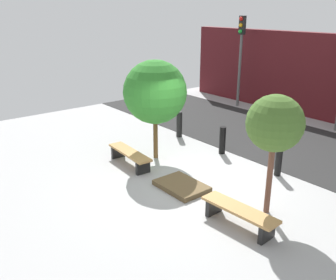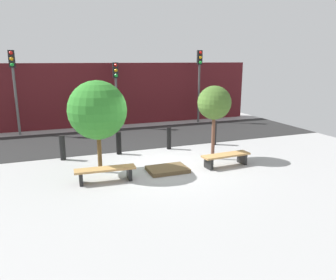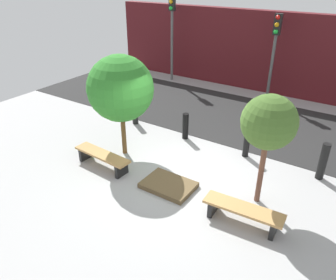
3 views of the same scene
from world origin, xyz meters
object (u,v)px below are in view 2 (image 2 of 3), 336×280
(bench_left, at_px, (105,172))
(bollard_far_left, at_px, (62,148))
(bench_right, at_px, (226,157))
(tree_behind_left_bench, at_px, (97,110))
(traffic_light_mid_west, at_px, (116,83))
(planter_bed, at_px, (167,169))
(bollard_center, at_px, (169,138))
(bollard_right, at_px, (214,133))
(traffic_light_mid_east, at_px, (199,74))
(tree_behind_right_bench, at_px, (214,103))
(bollard_left, at_px, (119,143))
(traffic_light_west, at_px, (14,78))

(bench_left, distance_m, bollard_far_left, 2.93)
(bench_right, bearing_deg, tree_behind_left_bench, 163.81)
(traffic_light_mid_west, bearing_deg, planter_bed, -90.00)
(tree_behind_left_bench, height_order, bollard_center, tree_behind_left_bench)
(bollard_right, distance_m, traffic_light_mid_east, 5.70)
(tree_behind_right_bench, distance_m, traffic_light_mid_east, 7.32)
(bollard_left, bearing_deg, bench_left, -110.39)
(traffic_light_west, bearing_deg, bollard_center, -40.51)
(bench_left, relative_size, traffic_light_west, 0.46)
(planter_bed, bearing_deg, traffic_light_mid_west, 90.00)
(tree_behind_right_bench, height_order, bollard_left, tree_behind_right_bench)
(bollard_center, xyz_separation_m, traffic_light_mid_east, (3.74, 4.95, 2.31))
(bollard_left, relative_size, traffic_light_mid_east, 0.21)
(planter_bed, bearing_deg, traffic_light_mid_east, 57.50)
(bench_left, relative_size, bollard_right, 1.77)
(tree_behind_left_bench, distance_m, traffic_light_west, 7.32)
(tree_behind_left_bench, bearing_deg, tree_behind_right_bench, 0.00)
(bollard_far_left, xyz_separation_m, bollard_center, (4.11, 0.00, 0.00))
(bollard_right, height_order, traffic_light_west, traffic_light_west)
(bollard_right, bearing_deg, bollard_center, 180.00)
(planter_bed, relative_size, tree_behind_left_bench, 0.43)
(bench_right, height_order, planter_bed, bench_right)
(bench_left, relative_size, tree_behind_left_bench, 0.62)
(tree_behind_right_bench, bearing_deg, traffic_light_mid_west, 106.82)
(bollard_left, relative_size, bollard_right, 0.84)
(bollard_far_left, bearing_deg, bollard_right, 0.00)
(bollard_far_left, height_order, bollard_right, bollard_right)
(bench_left, xyz_separation_m, traffic_light_mid_east, (6.81, 7.68, 2.46))
(bollard_far_left, relative_size, traffic_light_west, 0.23)
(planter_bed, height_order, traffic_light_mid_east, traffic_light_mid_east)
(traffic_light_mid_east, bearing_deg, bollard_left, -139.49)
(bench_right, distance_m, tree_behind_right_bench, 1.96)
(bollard_center, bearing_deg, bench_right, -69.61)
(tree_behind_right_bench, bearing_deg, bench_right, -90.00)
(bench_right, relative_size, tree_behind_left_bench, 0.59)
(tree_behind_left_bench, distance_m, traffic_light_mid_east, 9.62)
(tree_behind_left_bench, distance_m, bollard_center, 3.88)
(bollard_right, height_order, traffic_light_mid_west, traffic_light_mid_west)
(tree_behind_left_bench, distance_m, bollard_right, 5.63)
(traffic_light_mid_west, bearing_deg, bollard_left, -101.72)
(bollard_center, bearing_deg, bollard_far_left, 180.00)
(tree_behind_right_bench, distance_m, traffic_light_west, 9.62)
(planter_bed, relative_size, traffic_light_mid_west, 0.38)
(bench_right, height_order, bollard_left, bollard_left)
(tree_behind_right_bench, height_order, traffic_light_mid_west, traffic_light_mid_west)
(bench_left, relative_size, bollard_left, 2.10)
(planter_bed, xyz_separation_m, bollard_center, (1.03, 2.53, 0.39))
(bench_right, height_order, traffic_light_west, traffic_light_west)
(bollard_far_left, relative_size, bollard_right, 0.88)
(bollard_right, bearing_deg, tree_behind_right_bench, -119.85)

